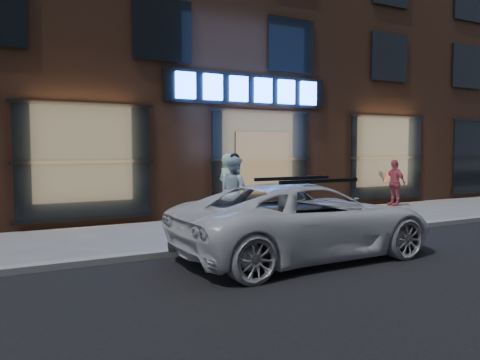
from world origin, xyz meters
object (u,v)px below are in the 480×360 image
Objects in this scene: man_bowtie at (229,190)px; white_suv at (305,220)px; passerby at (394,183)px; man_cap at (235,191)px.

man_bowtie reaches higher than white_suv.
passerby is 8.41m from white_suv.
white_suv is at bearing 156.46° from man_bowtie.
man_cap is at bearing -80.32° from passerby.
passerby is (6.65, 0.95, -0.13)m from man_bowtie.
man_bowtie is 0.19m from man_cap.
white_suv is at bearing -56.27° from passerby.
man_cap is at bearing -174.52° from man_bowtie.
man_bowtie is 0.37× the size of white_suv.
man_bowtie reaches higher than man_cap.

